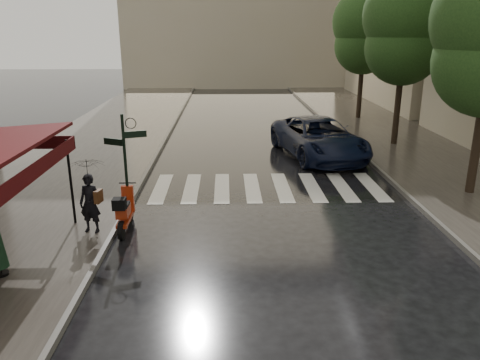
{
  "coord_description": "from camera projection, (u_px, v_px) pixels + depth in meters",
  "views": [
    {
      "loc": [
        1.57,
        -9.4,
        5.19
      ],
      "look_at": [
        1.92,
        2.49,
        1.4
      ],
      "focal_mm": 35.0,
      "sensor_mm": 36.0,
      "label": 1
    }
  ],
  "objects": [
    {
      "name": "tree_far",
      "position": [
        365.0,
        26.0,
        27.19
      ],
      "size": [
        3.8,
        3.8,
        8.16
      ],
      "color": "black",
      "rests_on": "sidewalk_far"
    },
    {
      "name": "curb_near",
      "position": [
        162.0,
        146.0,
        21.84
      ],
      "size": [
        0.12,
        60.0,
        0.16
      ],
      "primitive_type": "cube",
      "color": "#595651",
      "rests_on": "ground"
    },
    {
      "name": "tree_mid",
      "position": [
        406.0,
        22.0,
        20.48
      ],
      "size": [
        3.8,
        3.8,
        8.34
      ],
      "color": "black",
      "rests_on": "sidewalk_far"
    },
    {
      "name": "parked_car",
      "position": [
        318.0,
        138.0,
        20.04
      ],
      "size": [
        3.9,
        6.4,
        1.66
      ],
      "primitive_type": "imported",
      "rotation": [
        0.0,
        0.0,
        0.2
      ],
      "color": "black",
      "rests_on": "ground"
    },
    {
      "name": "sidewalk_near",
      "position": [
        96.0,
        147.0,
        21.76
      ],
      "size": [
        6.0,
        60.0,
        0.12
      ],
      "primitive_type": "cube",
      "color": "#38332D",
      "rests_on": "ground"
    },
    {
      "name": "crosswalk",
      "position": [
        267.0,
        187.0,
        16.28
      ],
      "size": [
        7.85,
        3.2,
        0.01
      ],
      "color": "silver",
      "rests_on": "ground"
    },
    {
      "name": "ground",
      "position": [
        158.0,
        274.0,
        10.48
      ],
      "size": [
        120.0,
        120.0,
        0.0
      ],
      "primitive_type": "plane",
      "color": "black",
      "rests_on": "ground"
    },
    {
      "name": "curb_far",
      "position": [
        351.0,
        145.0,
        22.1
      ],
      "size": [
        0.12,
        60.0,
        0.16
      ],
      "primitive_type": "cube",
      "color": "#595651",
      "rests_on": "ground"
    },
    {
      "name": "signpost",
      "position": [
        125.0,
        160.0,
        12.75
      ],
      "size": [
        1.17,
        0.29,
        3.1
      ],
      "color": "black",
      "rests_on": "ground"
    },
    {
      "name": "pedestrian_with_umbrella",
      "position": [
        87.0,
        174.0,
        11.93
      ],
      "size": [
        1.11,
        1.12,
        2.41
      ],
      "rotation": [
        0.0,
        0.0,
        -0.21
      ],
      "color": "black",
      "rests_on": "sidewalk_near"
    },
    {
      "name": "scooter",
      "position": [
        125.0,
        212.0,
        12.62
      ],
      "size": [
        0.47,
        1.77,
        1.16
      ],
      "rotation": [
        0.0,
        0.0,
        0.01
      ],
      "color": "black",
      "rests_on": "ground"
    },
    {
      "name": "sidewalk_far",
      "position": [
        409.0,
        144.0,
        22.18
      ],
      "size": [
        5.5,
        60.0,
        0.12
      ],
      "primitive_type": "cube",
      "color": "#38332D",
      "rests_on": "ground"
    }
  ]
}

